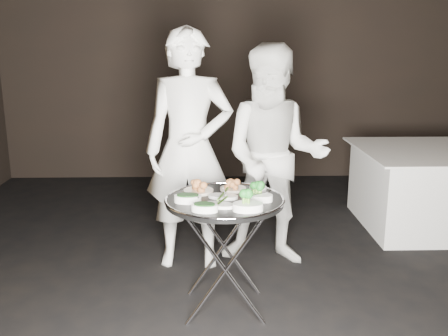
{
  "coord_description": "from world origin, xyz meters",
  "views": [
    {
      "loc": [
        -0.3,
        -3.05,
        1.75
      ],
      "look_at": [
        -0.22,
        0.17,
        0.95
      ],
      "focal_mm": 40.0,
      "sensor_mm": 36.0,
      "label": 1
    }
  ],
  "objects_px": {
    "tray_stand": "(225,250)",
    "serving_tray": "(225,200)",
    "waiter_left": "(189,150)",
    "waiter_right": "(275,157)",
    "dining_table": "(427,188)"
  },
  "relations": [
    {
      "from": "waiter_left",
      "to": "waiter_right",
      "type": "distance_m",
      "value": 0.68
    },
    {
      "from": "tray_stand",
      "to": "serving_tray",
      "type": "bearing_deg",
      "value": 90.0
    },
    {
      "from": "waiter_right",
      "to": "dining_table",
      "type": "relative_size",
      "value": 1.31
    },
    {
      "from": "tray_stand",
      "to": "waiter_left",
      "type": "relative_size",
      "value": 0.4
    },
    {
      "from": "serving_tray",
      "to": "waiter_right",
      "type": "height_order",
      "value": "waiter_right"
    },
    {
      "from": "serving_tray",
      "to": "waiter_left",
      "type": "height_order",
      "value": "waiter_left"
    },
    {
      "from": "tray_stand",
      "to": "serving_tray",
      "type": "xyz_separation_m",
      "value": [
        0.0,
        0.0,
        0.34
      ]
    },
    {
      "from": "tray_stand",
      "to": "waiter_right",
      "type": "xyz_separation_m",
      "value": [
        0.42,
        0.77,
        0.45
      ]
    },
    {
      "from": "waiter_left",
      "to": "waiter_right",
      "type": "xyz_separation_m",
      "value": [
        0.67,
        0.01,
        -0.06
      ]
    },
    {
      "from": "serving_tray",
      "to": "waiter_left",
      "type": "distance_m",
      "value": 0.82
    },
    {
      "from": "serving_tray",
      "to": "waiter_left",
      "type": "relative_size",
      "value": 0.41
    },
    {
      "from": "tray_stand",
      "to": "dining_table",
      "type": "bearing_deg",
      "value": 37.37
    },
    {
      "from": "tray_stand",
      "to": "dining_table",
      "type": "height_order",
      "value": "dining_table"
    },
    {
      "from": "waiter_left",
      "to": "waiter_right",
      "type": "relative_size",
      "value": 1.07
    },
    {
      "from": "serving_tray",
      "to": "waiter_right",
      "type": "relative_size",
      "value": 0.44
    }
  ]
}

